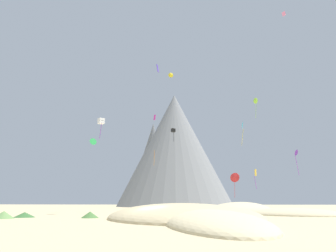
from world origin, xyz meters
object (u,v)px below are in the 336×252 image
object	(u,v)px
kite_indigo_high	(158,68)
bush_far_left	(25,215)
kite_green_low	(93,142)
rock_massif	(171,151)
bush_near_left	(127,216)
kite_black_mid	(173,130)
bush_far_right	(136,213)
kite_cyan_mid	(242,125)
kite_lime_high	(256,101)
bush_near_right	(193,214)
kite_pink_high	(284,14)
kite_magenta_mid	(155,117)
kite_violet_low	(297,153)
bush_low_patch	(4,215)
kite_red_low	(235,177)
kite_white_mid	(101,121)
kite_yellow_high	(171,75)
bush_mid_center	(90,215)
kite_gold_low	(256,174)
kite_orange_mid	(154,155)

from	to	relation	value
kite_indigo_high	bush_far_left	bearing A→B (deg)	13.16
kite_green_low	rock_massif	bearing A→B (deg)	-133.23
bush_near_left	kite_black_mid	world-z (taller)	kite_black_mid
kite_green_low	bush_far_right	bearing A→B (deg)	97.55
kite_cyan_mid	kite_lime_high	bearing A→B (deg)	160.98
bush_near_right	kite_pink_high	distance (m)	40.49
bush_far_right	kite_black_mid	xyz separation A→B (m)	(3.06, 28.36, 18.87)
kite_black_mid	kite_magenta_mid	distance (m)	5.66
kite_cyan_mid	kite_violet_low	xyz separation A→B (m)	(9.11, -13.25, -9.37)
kite_pink_high	bush_low_patch	bearing A→B (deg)	122.73
kite_red_low	kite_indigo_high	xyz separation A→B (m)	(-16.60, -32.56, 18.25)
kite_cyan_mid	kite_black_mid	world-z (taller)	kite_cyan_mid
bush_far_right	kite_white_mid	xyz separation A→B (m)	(-7.54, 4.27, 15.44)
bush_near_left	kite_violet_low	world-z (taller)	kite_violet_low
bush_far_left	kite_green_low	world-z (taller)	kite_green_low
bush_far_right	bush_low_patch	distance (m)	17.79
kite_pink_high	kite_magenta_mid	world-z (taller)	kite_pink_high
kite_pink_high	kite_yellow_high	size ratio (longest dim) A/B	0.49
kite_red_low	kite_indigo_high	distance (m)	40.85
kite_yellow_high	kite_red_low	distance (m)	37.25
bush_mid_center	bush_far_left	xyz separation A→B (m)	(-9.06, 0.43, -0.06)
rock_massif	kite_violet_low	distance (m)	80.28
rock_massif	kite_magenta_mid	size ratio (longest dim) A/B	47.37
kite_cyan_mid	kite_lime_high	xyz separation A→B (m)	(5.95, 11.87, 10.14)
kite_violet_low	kite_black_mid	bearing A→B (deg)	57.97
rock_massif	kite_magenta_mid	distance (m)	64.11
bush_near_right	kite_violet_low	distance (m)	29.06
rock_massif	kite_pink_high	size ratio (longest dim) A/B	87.25
bush_near_left	kite_gold_low	distance (m)	40.47
kite_violet_low	kite_indigo_high	world-z (taller)	kite_indigo_high
kite_black_mid	kite_orange_mid	distance (m)	9.80
kite_gold_low	kite_green_low	xyz separation A→B (m)	(-33.22, -14.31, 5.49)
kite_indigo_high	kite_gold_low	xyz separation A→B (m)	(19.88, 18.54, -18.60)
bush_far_left	kite_black_mid	xyz separation A→B (m)	(16.52, 35.68, 18.92)
bush_far_right	kite_cyan_mid	size ratio (longest dim) A/B	0.19
kite_pink_high	bush_mid_center	bearing A→B (deg)	125.08
kite_cyan_mid	kite_violet_low	bearing A→B (deg)	42.10
kite_pink_high	bush_near_right	bearing A→B (deg)	111.45
kite_cyan_mid	bush_near_left	bearing A→B (deg)	-18.67
bush_far_right	kite_violet_low	xyz separation A→B (m)	(29.62, 19.28, 11.36)
kite_gold_low	kite_cyan_mid	bearing A→B (deg)	89.82
bush_mid_center	kite_white_mid	world-z (taller)	kite_white_mid
bush_low_patch	kite_green_low	world-z (taller)	kite_green_low
bush_far_left	kite_lime_high	bearing A→B (deg)	52.33
bush_near_left	kite_pink_high	size ratio (longest dim) A/B	1.80
bush_near_left	bush_mid_center	distance (m)	4.94
bush_far_left	kite_white_mid	xyz separation A→B (m)	(5.93, 11.58, 15.49)
rock_massif	kite_white_mid	world-z (taller)	rock_massif
bush_far_right	bush_near_left	distance (m)	7.98
kite_yellow_high	kite_violet_low	size ratio (longest dim) A/B	0.30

